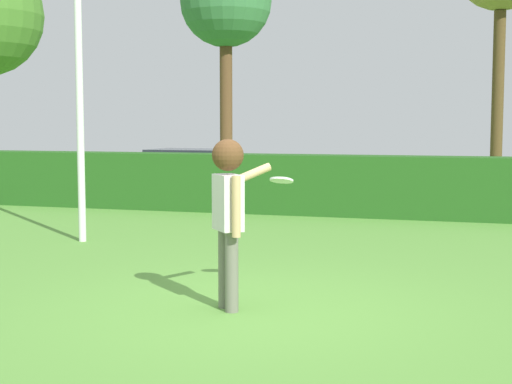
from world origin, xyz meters
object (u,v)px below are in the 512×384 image
(frisbee, at_px, (282,180))
(lamppost, at_px, (78,17))
(person, at_px, (229,202))
(oak_tree, at_px, (226,4))
(parked_car_black, at_px, (193,170))

(frisbee, xyz_separation_m, lamppost, (-4.14, 2.77, 2.34))
(person, xyz_separation_m, oak_tree, (-5.92, 16.98, 4.80))
(oak_tree, bearing_deg, lamppost, -80.98)
(person, bearing_deg, parked_car_black, 113.38)
(parked_car_black, bearing_deg, person, -66.62)
(lamppost, xyz_separation_m, oak_tree, (-2.12, 13.38, 2.28))
(lamppost, bearing_deg, parked_car_black, 98.24)
(frisbee, relative_size, parked_car_black, 0.06)
(frisbee, height_order, lamppost, lamppost)
(person, relative_size, frisbee, 6.66)
(person, relative_size, lamppost, 0.27)
(parked_car_black, relative_size, oak_tree, 0.56)
(lamppost, relative_size, parked_car_black, 1.57)
(lamppost, xyz_separation_m, parked_car_black, (-1.13, 7.78, -2.96))
(person, height_order, frisbee, person)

